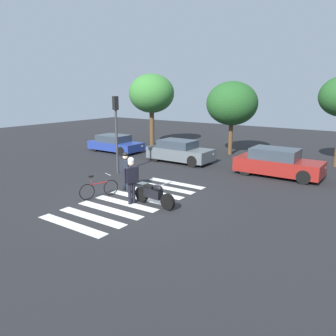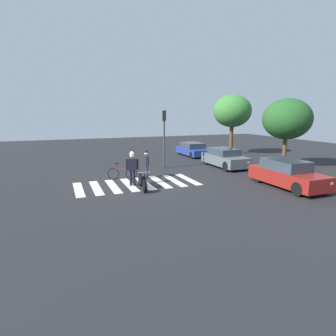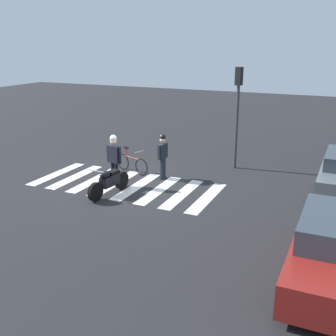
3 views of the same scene
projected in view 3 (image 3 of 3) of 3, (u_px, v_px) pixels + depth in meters
name	position (u px, v px, depth m)	size (l,w,h in m)	color
ground_plane	(126.00, 185.00, 15.14)	(60.00, 60.00, 0.00)	#232326
police_motorcycle	(109.00, 182.00, 14.06)	(2.04, 0.62, 1.03)	black
leaning_bicycle	(132.00, 163.00, 16.47)	(0.66, 1.69, 1.00)	black
officer_on_foot	(114.00, 156.00, 14.75)	(0.31, 0.68, 1.89)	black
officer_by_motorcycle	(163.00, 153.00, 15.54)	(0.66, 0.23, 1.74)	#1E232D
crosswalk_stripes	(126.00, 185.00, 15.14)	(3.08, 6.75, 0.01)	silver
car_maroon_wagon	(335.00, 251.00, 8.94)	(4.34, 1.78, 1.46)	black
traffic_light_pole	(238.00, 101.00, 16.38)	(0.35, 0.29, 4.09)	#38383D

